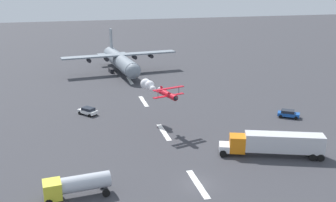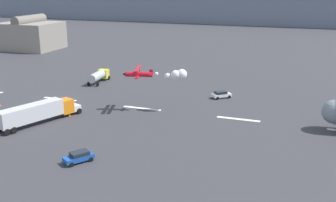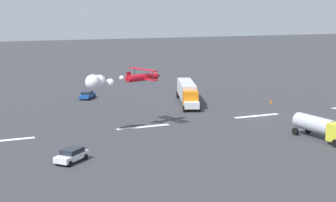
# 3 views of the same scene
# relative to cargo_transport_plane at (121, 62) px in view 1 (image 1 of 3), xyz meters

# --- Properties ---
(ground_plane) EXTENTS (440.00, 440.00, 0.00)m
(ground_plane) POSITION_rel_cargo_transport_plane_xyz_m (-67.04, -0.94, -3.50)
(ground_plane) COLOR #38383D
(ground_plane) RESTS_ON ground
(runway_stripe_4) EXTENTS (8.00, 0.90, 0.01)m
(runway_stripe_4) POSITION_rel_cargo_transport_plane_xyz_m (-67.04, -0.94, -3.49)
(runway_stripe_4) COLOR white
(runway_stripe_4) RESTS_ON ground
(runway_stripe_5) EXTENTS (8.00, 0.90, 0.01)m
(runway_stripe_5) POSITION_rel_cargo_transport_plane_xyz_m (-47.71, -0.94, -3.49)
(runway_stripe_5) COLOR white
(runway_stripe_5) RESTS_ON ground
(runway_stripe_6) EXTENTS (8.00, 0.90, 0.01)m
(runway_stripe_6) POSITION_rel_cargo_transport_plane_xyz_m (-28.39, -0.94, -3.49)
(runway_stripe_6) COLOR white
(runway_stripe_6) RESTS_ON ground
(runway_stripe_7) EXTENTS (8.00, 0.90, 0.01)m
(runway_stripe_7) POSITION_rel_cargo_transport_plane_xyz_m (-9.06, -0.94, -3.49)
(runway_stripe_7) COLOR white
(runway_stripe_7) RESTS_ON ground
(cargo_transport_plane) EXTENTS (29.38, 33.69, 11.48)m
(cargo_transport_plane) POSITION_rel_cargo_transport_plane_xyz_m (0.00, 0.00, 0.00)
(cargo_transport_plane) COLOR gray
(cargo_transport_plane) RESTS_ON ground
(stunt_biplane_red) EXTENTS (12.19, 6.50, 2.17)m
(stunt_biplane_red) POSITION_rel_cargo_transport_plane_xyz_m (-42.89, -0.21, 3.64)
(stunt_biplane_red) COLOR red
(semi_truck_orange) EXTENTS (8.11, 15.86, 3.70)m
(semi_truck_orange) POSITION_rel_cargo_transport_plane_xyz_m (-61.58, -15.30, -1.36)
(semi_truck_orange) COLOR silver
(semi_truck_orange) RESTS_ON ground
(fuel_tanker_truck) EXTENTS (3.50, 8.55, 2.90)m
(fuel_tanker_truck) POSITION_rel_cargo_transport_plane_xyz_m (-66.39, 15.04, -1.77)
(fuel_tanker_truck) COLOR yellow
(fuel_tanker_truck) RESTS_ON ground
(followme_car_yellow) EXTENTS (3.79, 4.48, 1.52)m
(followme_car_yellow) POSITION_rel_cargo_transport_plane_xyz_m (-46.13, -26.93, -2.69)
(followme_car_yellow) COLOR #194CA5
(followme_car_yellow) RESTS_ON ground
(airport_staff_sedan) EXTENTS (4.29, 4.06, 1.52)m
(airport_staff_sedan) POSITION_rel_cargo_transport_plane_xyz_m (-34.47, 11.76, -2.69)
(airport_staff_sedan) COLOR white
(airport_staff_sedan) RESTS_ON ground
(traffic_cone_far) EXTENTS (0.44, 0.44, 0.75)m
(traffic_cone_far) POSITION_rel_cargo_transport_plane_xyz_m (-58.61, -10.15, -3.12)
(traffic_cone_far) COLOR orange
(traffic_cone_far) RESTS_ON ground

